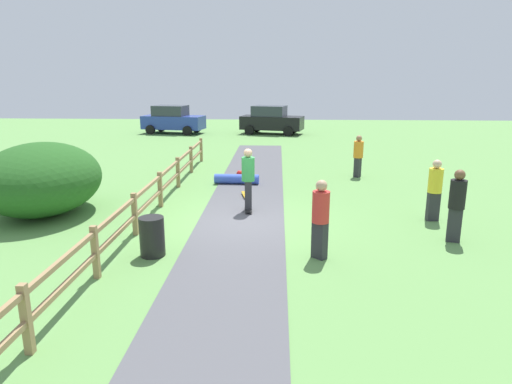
{
  "coord_description": "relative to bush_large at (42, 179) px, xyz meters",
  "views": [
    {
      "loc": [
        0.99,
        -12.19,
        3.96
      ],
      "look_at": [
        0.44,
        -0.64,
        1.0
      ],
      "focal_mm": 32.13,
      "sensor_mm": 36.0,
      "label": 1
    }
  ],
  "objects": [
    {
      "name": "skateboard_loose",
      "position": [
        5.77,
        2.15,
        -0.96
      ],
      "size": [
        0.36,
        0.82,
        0.08
      ],
      "color": "#BF8C19",
      "rests_on": "asphalt_path"
    },
    {
      "name": "bush_large",
      "position": [
        0.0,
        0.0,
        0.0
      ],
      "size": [
        3.25,
        3.9,
        2.09
      ],
      "primitive_type": "ellipsoid",
      "color": "#23561E",
      "rests_on": "ground_plane"
    },
    {
      "name": "trash_bin",
      "position": [
        4.02,
        -3.04,
        -0.6
      ],
      "size": [
        0.56,
        0.56,
        0.9
      ],
      "primitive_type": "cylinder",
      "color": "black",
      "rests_on": "ground_plane"
    },
    {
      "name": "wooden_fence",
      "position": [
        3.22,
        -0.41,
        -0.38
      ],
      "size": [
        0.12,
        18.12,
        1.1
      ],
      "color": "#997A51",
      "rests_on": "ground_plane"
    },
    {
      "name": "bystander_black",
      "position": [
        11.13,
        -1.8,
        -0.05
      ],
      "size": [
        0.48,
        0.48,
        1.8
      ],
      "color": "#2D2D33",
      "rests_on": "ground_plane"
    },
    {
      "name": "parked_car_black",
      "position": [
        6.36,
        19.12,
        -0.09
      ],
      "size": [
        4.49,
        2.75,
        1.92
      ],
      "color": "black",
      "rests_on": "ground_plane"
    },
    {
      "name": "bystander_orange",
      "position": [
        10.01,
        5.5,
        -0.13
      ],
      "size": [
        0.52,
        0.52,
        1.66
      ],
      "color": "#2D2D33",
      "rests_on": "ground_plane"
    },
    {
      "name": "parked_car_blue",
      "position": [
        -0.49,
        19.12,
        -0.09
      ],
      "size": [
        4.44,
        2.57,
        1.92
      ],
      "color": "#283D99",
      "rests_on": "ground_plane"
    },
    {
      "name": "asphalt_path",
      "position": [
        5.82,
        -0.41,
        -1.04
      ],
      "size": [
        2.4,
        28.0,
        0.02
      ],
      "primitive_type": "cube",
      "color": "#515156",
      "rests_on": "ground_plane"
    },
    {
      "name": "bystander_red",
      "position": [
        7.77,
        -3.0,
        -0.06
      ],
      "size": [
        0.54,
        0.54,
        1.78
      ],
      "color": "#2D2D33",
      "rests_on": "ground_plane"
    },
    {
      "name": "ground_plane",
      "position": [
        5.82,
        -0.41,
        -1.05
      ],
      "size": [
        60.0,
        60.0,
        0.0
      ],
      "primitive_type": "plane",
      "color": "#60934C"
    },
    {
      "name": "skater_riding",
      "position": [
        5.96,
        0.49,
        0.02
      ],
      "size": [
        0.41,
        0.81,
        1.88
      ],
      "color": "black",
      "rests_on": "asphalt_path"
    },
    {
      "name": "skater_fallen",
      "position": [
        5.31,
        4.06,
        -0.85
      ],
      "size": [
        1.67,
        1.29,
        0.36
      ],
      "color": "blue",
      "rests_on": "asphalt_path"
    },
    {
      "name": "bystander_yellow",
      "position": [
        11.17,
        -0.12,
        -0.09
      ],
      "size": [
        0.41,
        0.41,
        1.73
      ],
      "color": "#2D2D33",
      "rests_on": "ground_plane"
    }
  ]
}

